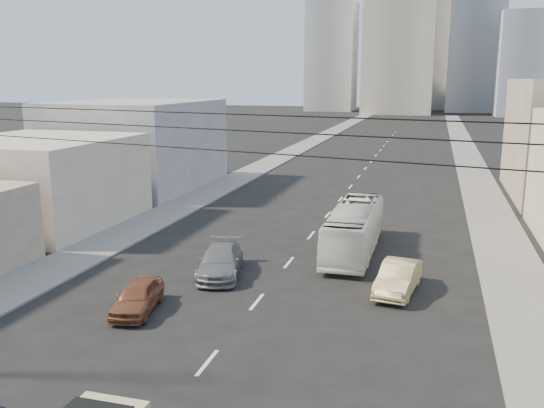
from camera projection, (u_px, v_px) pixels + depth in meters
The scene contains 15 objects.
sidewalk_left at pixel (294, 150), 82.05m from camera, with size 3.50×180.00×0.12m, color slate.
sidewalk_right at pixel (468, 156), 75.82m from camera, with size 3.50×180.00×0.12m, color slate.
lane_dashes at pixel (362, 172), 62.95m from camera, with size 0.15×104.00×0.01m.
city_bus at pixel (354, 229), 33.58m from camera, with size 2.38×10.18×2.83m, color silver.
sedan_brown at pixel (138, 297), 25.07m from camera, with size 1.58×3.93×1.34m, color brown.
sedan_tan at pixel (398, 278), 27.33m from camera, with size 1.55×4.45×1.46m, color tan.
sedan_grey at pixel (220, 261), 29.77m from camera, with size 2.06×5.08×1.47m, color slate.
overhead_wires at pixel (86, 125), 12.61m from camera, with size 23.01×5.02×0.72m.
bldg_left_mid at pixel (39, 181), 40.08m from camera, with size 11.00×12.00×6.00m, color #B6AA92.
bldg_left_far at pixel (137, 144), 54.11m from camera, with size 12.00×16.00×8.00m, color gray.
high_rise_tower at pixel (401, 9), 167.73m from camera, with size 20.00×20.00×60.00m, color tan.
midrise_ne at pixel (475, 47), 178.12m from camera, with size 16.00×16.00×40.00m, color gray.
midrise_nw at pixel (332, 57), 185.72m from camera, with size 15.00×15.00×34.00m, color gray.
midrise_back at pixel (436, 43), 194.99m from camera, with size 18.00×18.00×44.00m, color gray.
midrise_east at pixel (524, 65), 157.39m from camera, with size 14.00×14.00×28.00m, color gray.
Camera 1 is at (7.38, -9.61, 9.93)m, focal length 38.00 mm.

